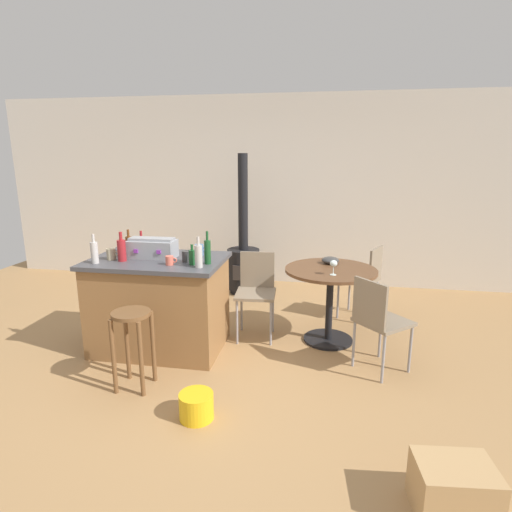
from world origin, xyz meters
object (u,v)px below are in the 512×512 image
at_px(dining_table, 330,287).
at_px(bottle_3, 142,244).
at_px(folding_chair_near, 365,277).
at_px(folding_chair_left, 378,318).
at_px(wooden_stool, 132,334).
at_px(bottle_4, 192,257).
at_px(cup_1, 199,250).
at_px(cardboard_box, 454,490).
at_px(bottle_5, 208,251).
at_px(bottle_0, 129,245).
at_px(wine_glass, 334,264).
at_px(serving_bowl, 330,260).
at_px(bottle_1, 94,252).
at_px(cup_0, 111,254).
at_px(bottle_2, 199,256).
at_px(toolbox, 152,248).
at_px(plastic_bucket, 196,406).
at_px(cup_3, 170,260).
at_px(kitchen_island, 160,304).
at_px(folding_chair_far, 256,288).
at_px(bottle_6, 122,250).
at_px(cup_2, 187,256).
at_px(cup_4, 126,248).
at_px(wood_stove, 243,260).

xyz_separation_m(dining_table, bottle_3, (-1.90, -0.19, 0.41)).
distance_m(folding_chair_near, folding_chair_left, 1.26).
height_order(wooden_stool, bottle_4, bottle_4).
height_order(cup_1, cardboard_box, cup_1).
bearing_deg(bottle_5, dining_table, 26.01).
xyz_separation_m(bottle_0, bottle_4, (0.73, -0.26, -0.03)).
distance_m(wine_glass, serving_bowl, 0.43).
distance_m(bottle_0, bottle_1, 0.39).
bearing_deg(bottle_3, cup_0, -111.97).
height_order(bottle_2, serving_bowl, bottle_2).
xyz_separation_m(toolbox, plastic_bucket, (0.76, -1.10, -0.90)).
relative_size(bottle_5, cardboard_box, 0.74).
height_order(bottle_3, cup_3, bottle_3).
xyz_separation_m(kitchen_island, wine_glass, (1.66, 0.22, 0.42)).
relative_size(folding_chair_left, cardboard_box, 2.12).
distance_m(folding_chair_far, wine_glass, 0.88).
relative_size(bottle_0, bottle_2, 0.93).
relative_size(wooden_stool, toolbox, 1.46).
bearing_deg(bottle_6, cup_2, 7.30).
bearing_deg(wine_glass, dining_table, 95.28).
xyz_separation_m(bottle_3, cup_0, (-0.14, -0.35, -0.03)).
height_order(bottle_0, cup_2, bottle_0).
relative_size(folding_chair_near, toolbox, 1.91).
xyz_separation_m(toolbox, bottle_1, (-0.43, -0.30, 0.01)).
xyz_separation_m(folding_chair_near, bottle_1, (-2.51, -1.38, 0.51)).
distance_m(folding_chair_near, toolbox, 2.40).
bearing_deg(serving_bowl, bottle_0, -164.40).
xyz_separation_m(folding_chair_near, bottle_3, (-2.29, -0.88, 0.49)).
distance_m(bottle_4, cup_0, 0.81).
height_order(folding_chair_far, folding_chair_left, folding_chair_far).
height_order(folding_chair_far, wine_glass, wine_glass).
bearing_deg(cup_4, cardboard_box, -34.28).
relative_size(bottle_2, cardboard_box, 0.68).
bearing_deg(bottle_2, bottle_0, 157.51).
xyz_separation_m(wooden_stool, wood_stove, (0.39, 2.56, -0.01)).
distance_m(wooden_stool, bottle_5, 0.96).
distance_m(bottle_3, cup_3, 0.65).
bearing_deg(cup_2, dining_table, 20.70).
height_order(wooden_stool, toolbox, toolbox).
relative_size(wood_stove, bottle_0, 7.47).
bearing_deg(cup_4, toolbox, -27.60).
bearing_deg(folding_chair_left, bottle_0, 174.31).
bearing_deg(cup_1, plastic_bucket, -74.80).
height_order(wooden_stool, dining_table, dining_table).
bearing_deg(cardboard_box, dining_table, 107.83).
height_order(bottle_1, cup_1, bottle_1).
height_order(toolbox, cup_4, toolbox).
bearing_deg(folding_chair_far, bottle_2, -119.54).
height_order(bottle_4, cup_2, bottle_4).
distance_m(wooden_stool, cup_1, 1.10).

